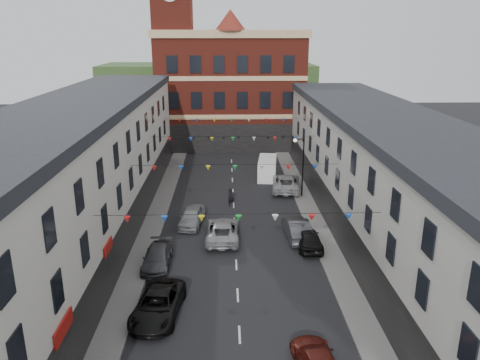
{
  "coord_description": "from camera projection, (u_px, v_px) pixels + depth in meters",
  "views": [
    {
      "loc": [
        -0.61,
        -29.56,
        15.52
      ],
      "look_at": [
        0.45,
        6.54,
        4.2
      ],
      "focal_mm": 35.0,
      "sensor_mm": 36.0,
      "label": 1
    }
  ],
  "objects": [
    {
      "name": "white_van",
      "position": [
        267.0,
        168.0,
        52.5
      ],
      "size": [
        2.54,
        5.2,
        2.21
      ],
      "primitive_type": "cube",
      "rotation": [
        0.0,
        0.0,
        -0.13
      ],
      "color": "white",
      "rests_on": "ground"
    },
    {
      "name": "pedestrian",
      "position": [
        231.0,
        197.0,
        43.78
      ],
      "size": [
        0.74,
        0.61,
        1.74
      ],
      "primitive_type": "imported",
      "rotation": [
        0.0,
        0.0,
        0.34
      ],
      "color": "black",
      "rests_on": "ground"
    },
    {
      "name": "civic_building",
      "position": [
        230.0,
        88.0,
        66.62
      ],
      "size": [
        20.6,
        13.3,
        18.5
      ],
      "color": "maroon",
      "rests_on": "ground"
    },
    {
      "name": "car_right_d",
      "position": [
        308.0,
        238.0,
        35.29
      ],
      "size": [
        1.87,
        4.44,
        1.5
      ],
      "primitive_type": "imported",
      "rotation": [
        0.0,
        0.0,
        3.17
      ],
      "color": "black",
      "rests_on": "ground"
    },
    {
      "name": "car_left_c",
      "position": [
        158.0,
        305.0,
        26.71
      ],
      "size": [
        3.01,
        5.53,
        1.47
      ],
      "primitive_type": "imported",
      "rotation": [
        0.0,
        0.0,
        -0.11
      ],
      "color": "black",
      "rests_on": "ground"
    },
    {
      "name": "car_right_e",
      "position": [
        297.0,
        228.0,
        36.96
      ],
      "size": [
        1.96,
        4.98,
        1.61
      ],
      "primitive_type": "imported",
      "rotation": [
        0.0,
        0.0,
        3.19
      ],
      "color": "#414247",
      "rests_on": "ground"
    },
    {
      "name": "distant_hill",
      "position": [
        209.0,
        91.0,
        90.39
      ],
      "size": [
        40.0,
        14.0,
        10.0
      ],
      "primitive_type": "cube",
      "color": "#2E4F25",
      "rests_on": "ground"
    },
    {
      "name": "ground",
      "position": [
        236.0,
        265.0,
        32.86
      ],
      "size": [
        160.0,
        160.0,
        0.0
      ],
      "primitive_type": "plane",
      "color": "black",
      "rests_on": "ground"
    },
    {
      "name": "car_left_e",
      "position": [
        192.0,
        217.0,
        39.47
      ],
      "size": [
        2.37,
        4.67,
        1.52
      ],
      "primitive_type": "imported",
      "rotation": [
        0.0,
        0.0,
        -0.13
      ],
      "color": "gray",
      "rests_on": "ground"
    },
    {
      "name": "street_lamp",
      "position": [
        301.0,
        159.0,
        45.23
      ],
      "size": [
        1.1,
        0.36,
        6.0
      ],
      "color": "black",
      "rests_on": "ground"
    },
    {
      "name": "terrace_right",
      "position": [
        404.0,
        193.0,
        32.69
      ],
      "size": [
        8.4,
        56.0,
        9.7
      ],
      "color": "beige",
      "rests_on": "ground"
    },
    {
      "name": "terrace_left",
      "position": [
        63.0,
        190.0,
        31.88
      ],
      "size": [
        8.4,
        56.0,
        10.7
      ],
      "color": "silver",
      "rests_on": "ground"
    },
    {
      "name": "car_right_f",
      "position": [
        286.0,
        183.0,
        48.29
      ],
      "size": [
        3.44,
        6.23,
        1.65
      ],
      "primitive_type": "imported",
      "rotation": [
        0.0,
        0.0,
        3.02
      ],
      "color": "#A0A2A4",
      "rests_on": "ground"
    },
    {
      "name": "pavement_right",
      "position": [
        328.0,
        250.0,
        34.94
      ],
      "size": [
        1.8,
        64.0,
        0.15
      ],
      "primitive_type": "cube",
      "color": "#605E5B",
      "rests_on": "ground"
    },
    {
      "name": "pavement_left",
      "position": [
        143.0,
        252.0,
        34.55
      ],
      "size": [
        1.8,
        64.0,
        0.15
      ],
      "primitive_type": "cube",
      "color": "#605E5B",
      "rests_on": "ground"
    },
    {
      "name": "car_left_d",
      "position": [
        157.0,
        258.0,
        32.47
      ],
      "size": [
        1.88,
        4.55,
        1.31
      ],
      "primitive_type": "imported",
      "rotation": [
        0.0,
        0.0,
        -0.01
      ],
      "color": "#404248",
      "rests_on": "ground"
    },
    {
      "name": "moving_car",
      "position": [
        223.0,
        230.0,
        36.73
      ],
      "size": [
        2.62,
        5.57,
        1.54
      ],
      "primitive_type": "imported",
      "rotation": [
        0.0,
        0.0,
        3.13
      ],
      "color": "#9D9FA4",
      "rests_on": "ground"
    },
    {
      "name": "clock_tower",
      "position": [
        173.0,
        38.0,
        61.56
      ],
      "size": [
        5.6,
        5.6,
        30.0
      ],
      "color": "maroon",
      "rests_on": "ground"
    }
  ]
}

